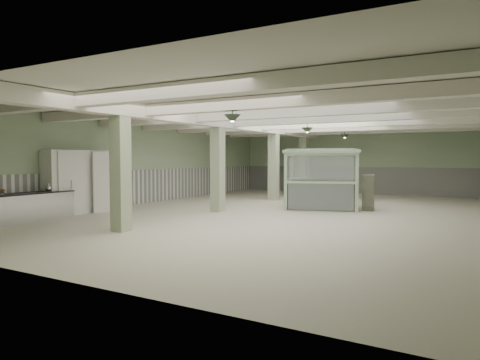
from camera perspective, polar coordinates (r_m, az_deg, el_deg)
The scene contains 27 objects.
floor at distance 16.03m, azimuth 6.55°, elevation -4.33°, with size 20.00×20.00×0.00m, color beige.
ceiling at distance 15.97m, azimuth 6.63°, elevation 8.58°, with size 14.00×20.00×0.02m, color beige.
wall_back at distance 25.41m, azimuth 15.39°, elevation 2.35°, with size 14.00×0.02×3.60m, color #AAC39C.
wall_front at distance 7.73m, azimuth -23.58°, elevation 0.97°, with size 14.00×0.02×3.60m, color #AAC39C.
wall_left at distance 19.70m, azimuth -12.53°, elevation 2.23°, with size 0.02×20.00×3.60m, color #AAC39C.
wainscot_left at distance 19.73m, azimuth -12.45°, elevation -0.82°, with size 0.05×19.90×1.50m, color white.
wainscot_back at distance 25.42m, azimuth 15.35°, elevation -0.02°, with size 13.90×0.05×1.50m, color white.
girder at distance 17.08m, azimuth -1.20°, elevation 7.50°, with size 0.45×19.90×0.40m, color silver.
beam_a at distance 9.54m, azimuth -11.48°, elevation 11.25°, with size 13.90×0.35×0.32m, color silver.
beam_b at distance 11.54m, azimuth -3.20°, elevation 9.86°, with size 13.90×0.35×0.32m, color silver.
beam_c at distance 13.70m, azimuth 2.52°, elevation 8.78°, with size 13.90×0.35×0.32m, color silver.
beam_d at distance 15.95m, azimuth 6.63°, elevation 7.94°, with size 13.90×0.35×0.32m, color silver.
beam_e at distance 18.28m, azimuth 9.69°, elevation 7.29°, with size 13.90×0.35×0.32m, color silver.
beam_f at distance 20.64m, azimuth 12.06°, elevation 6.77°, with size 13.90×0.35×0.32m, color silver.
beam_g at distance 23.03m, azimuth 13.93°, elevation 6.35°, with size 13.90×0.35×0.32m, color silver.
column_a at distance 12.25m, azimuth -15.65°, elevation 1.76°, with size 0.42×0.42×3.60m, color #A4B390.
column_b at distance 16.17m, azimuth -3.00°, elevation 2.14°, with size 0.42×0.42×3.60m, color #A4B390.
column_c at distance 20.57m, azimuth 4.50°, elevation 2.32°, with size 0.42×0.42×3.60m, color #A4B390.
column_d at distance 24.25m, azimuth 8.49°, elevation 2.40°, with size 0.42×0.42×3.60m, color #A4B390.
pendant_front at distance 11.24m, azimuth -1.03°, elevation 8.15°, with size 0.44×0.44×0.22m, color #2A3729.
pendant_mid at distance 16.21m, azimuth 8.95°, elevation 6.54°, with size 0.44×0.44×0.22m, color #2A3729.
pendant_back at distance 20.95m, azimuth 13.77°, elevation 5.68°, with size 0.44×0.44×0.22m, color #2A3729.
prep_counter at distance 14.92m, azimuth -29.41°, elevation -3.47°, with size 0.85×4.85×0.91m.
pitcher_near at distance 15.60m, azimuth -24.18°, elevation -0.93°, with size 0.19×0.22×0.28m, color silver, non-canonical shape.
walkin_cooler at distance 16.67m, azimuth -20.76°, elevation -0.05°, with size 0.96×2.64×2.42m.
guard_booth at distance 17.62m, azimuth 10.85°, elevation 1.58°, with size 3.49×3.20×2.39m.
filing_cabinet at distance 17.27m, azimuth 16.73°, elevation -1.61°, with size 0.45×0.64×1.38m, color #595C4D.
Camera 1 is at (6.17, -14.65, 2.04)m, focal length 32.00 mm.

